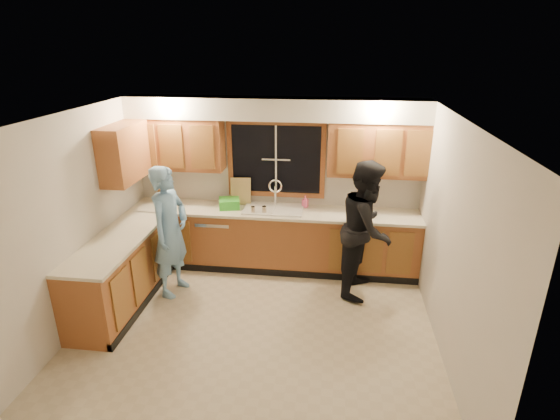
# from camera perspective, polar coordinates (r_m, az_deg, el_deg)

# --- Properties ---
(floor) EXTENTS (4.20, 4.20, 0.00)m
(floor) POSITION_cam_1_polar(r_m,az_deg,el_deg) (5.40, -3.26, -15.34)
(floor) COLOR #C2B395
(floor) RESTS_ON ground
(ceiling) EXTENTS (4.20, 4.20, 0.00)m
(ceiling) POSITION_cam_1_polar(r_m,az_deg,el_deg) (4.40, -3.94, 11.86)
(ceiling) COLOR white
(wall_back) EXTENTS (4.20, 0.00, 4.20)m
(wall_back) POSITION_cam_1_polar(r_m,az_deg,el_deg) (6.52, -0.50, 3.67)
(wall_back) COLOR beige
(wall_back) RESTS_ON ground
(wall_left) EXTENTS (0.00, 3.80, 3.80)m
(wall_left) POSITION_cam_1_polar(r_m,az_deg,el_deg) (5.53, -25.48, -1.73)
(wall_left) COLOR beige
(wall_left) RESTS_ON ground
(wall_right) EXTENTS (0.00, 3.80, 3.80)m
(wall_right) POSITION_cam_1_polar(r_m,az_deg,el_deg) (4.85, 21.66, -4.22)
(wall_right) COLOR beige
(wall_right) RESTS_ON ground
(base_cabinets_back) EXTENTS (4.20, 0.60, 0.88)m
(base_cabinets_back) POSITION_cam_1_polar(r_m,az_deg,el_deg) (6.53, -0.83, -3.91)
(base_cabinets_back) COLOR #9E592D
(base_cabinets_back) RESTS_ON ground
(base_cabinets_left) EXTENTS (0.60, 1.90, 0.88)m
(base_cabinets_left) POSITION_cam_1_polar(r_m,az_deg,el_deg) (5.99, -20.08, -7.78)
(base_cabinets_left) COLOR #9E592D
(base_cabinets_left) RESTS_ON ground
(countertop_back) EXTENTS (4.20, 0.63, 0.04)m
(countertop_back) POSITION_cam_1_polar(r_m,az_deg,el_deg) (6.34, -0.87, -0.20)
(countertop_back) COLOR beige
(countertop_back) RESTS_ON base_cabinets_back
(countertop_left) EXTENTS (0.63, 1.90, 0.04)m
(countertop_left) POSITION_cam_1_polar(r_m,az_deg,el_deg) (5.78, -20.52, -3.79)
(countertop_left) COLOR beige
(countertop_left) RESTS_ON base_cabinets_left
(upper_cabinets_left) EXTENTS (1.35, 0.33, 0.75)m
(upper_cabinets_left) POSITION_cam_1_polar(r_m,az_deg,el_deg) (6.56, -13.29, 8.41)
(upper_cabinets_left) COLOR #9E592D
(upper_cabinets_left) RESTS_ON wall_back
(upper_cabinets_right) EXTENTS (1.35, 0.33, 0.75)m
(upper_cabinets_right) POSITION_cam_1_polar(r_m,az_deg,el_deg) (6.18, 12.60, 7.71)
(upper_cabinets_right) COLOR #9E592D
(upper_cabinets_right) RESTS_ON wall_back
(upper_cabinets_return) EXTENTS (0.33, 0.90, 0.75)m
(upper_cabinets_return) POSITION_cam_1_polar(r_m,az_deg,el_deg) (6.21, -19.67, 7.05)
(upper_cabinets_return) COLOR #9E592D
(upper_cabinets_return) RESTS_ON wall_left
(soffit) EXTENTS (4.20, 0.35, 0.30)m
(soffit) POSITION_cam_1_polar(r_m,az_deg,el_deg) (6.10, -0.76, 13.07)
(soffit) COLOR silver
(soffit) RESTS_ON wall_back
(window_frame) EXTENTS (1.44, 0.03, 1.14)m
(window_frame) POSITION_cam_1_polar(r_m,az_deg,el_deg) (6.41, -0.52, 6.63)
(window_frame) COLOR black
(window_frame) RESTS_ON wall_back
(sink) EXTENTS (0.86, 0.52, 0.57)m
(sink) POSITION_cam_1_polar(r_m,az_deg,el_deg) (6.37, -0.85, -0.43)
(sink) COLOR silver
(sink) RESTS_ON countertop_back
(dishwasher) EXTENTS (0.60, 0.56, 0.82)m
(dishwasher) POSITION_cam_1_polar(r_m,az_deg,el_deg) (6.70, -8.07, -3.76)
(dishwasher) COLOR white
(dishwasher) RESTS_ON floor
(stove) EXTENTS (0.58, 0.75, 0.90)m
(stove) POSITION_cam_1_polar(r_m,az_deg,el_deg) (5.56, -22.70, -10.42)
(stove) COLOR white
(stove) RESTS_ON floor
(man) EXTENTS (0.56, 0.73, 1.77)m
(man) POSITION_cam_1_polar(r_m,az_deg,el_deg) (5.89, -14.16, -2.76)
(man) COLOR #6DA0CF
(man) RESTS_ON floor
(woman) EXTENTS (0.89, 1.03, 1.83)m
(woman) POSITION_cam_1_polar(r_m,az_deg,el_deg) (5.84, 11.25, -2.41)
(woman) COLOR black
(woman) RESTS_ON floor
(knife_block) EXTENTS (0.12, 0.10, 0.21)m
(knife_block) POSITION_cam_1_polar(r_m,az_deg,el_deg) (6.85, -15.04, 1.83)
(knife_block) COLOR #976029
(knife_block) RESTS_ON countertop_back
(cutting_board) EXTENTS (0.31, 0.14, 0.40)m
(cutting_board) POSITION_cam_1_polar(r_m,az_deg,el_deg) (6.54, -5.14, 2.47)
(cutting_board) COLOR tan
(cutting_board) RESTS_ON countertop_back
(dish_crate) EXTENTS (0.35, 0.34, 0.14)m
(dish_crate) POSITION_cam_1_polar(r_m,az_deg,el_deg) (6.45, -6.64, 0.88)
(dish_crate) COLOR green
(dish_crate) RESTS_ON countertop_back
(soap_bottle) EXTENTS (0.10, 0.10, 0.18)m
(soap_bottle) POSITION_cam_1_polar(r_m,az_deg,el_deg) (6.44, 3.32, 1.14)
(soap_bottle) COLOR #FF6196
(soap_bottle) RESTS_ON countertop_back
(bowl) EXTENTS (0.26, 0.26, 0.05)m
(bowl) POSITION_cam_1_polar(r_m,az_deg,el_deg) (6.35, 9.87, -0.03)
(bowl) COLOR silver
(bowl) RESTS_ON countertop_back
(can_left) EXTENTS (0.08, 0.08, 0.11)m
(can_left) POSITION_cam_1_polar(r_m,az_deg,el_deg) (6.19, -3.55, -0.03)
(can_left) COLOR #B9A78E
(can_left) RESTS_ON countertop_back
(can_right) EXTENTS (0.08, 0.08, 0.12)m
(can_right) POSITION_cam_1_polar(r_m,az_deg,el_deg) (6.18, -2.07, -0.01)
(can_right) COLOR #B9A78E
(can_right) RESTS_ON countertop_back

